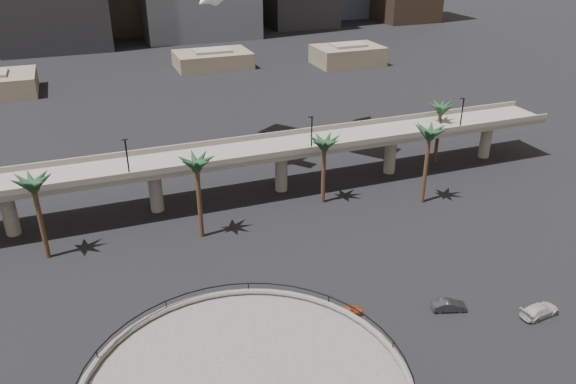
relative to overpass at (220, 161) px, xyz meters
name	(u,v)px	position (x,y,z in m)	size (l,w,h in m)	color
overpass	(220,161)	(0.00, 0.00, 0.00)	(130.00, 9.30, 14.70)	slate
palm_trees	(301,145)	(11.58, -7.82, 3.96)	(76.40, 18.40, 14.00)	#452E1D
low_buildings	(170,68)	(6.89, 87.30, -4.48)	(135.00, 27.50, 6.80)	brown
car_a	(347,312)	(6.22, -36.28, -6.66)	(1.60, 3.98, 1.35)	#AC4018
car_b	(449,306)	(18.59, -39.70, -6.64)	(1.49, 4.26, 1.40)	#222328
car_c	(540,310)	(28.34, -44.50, -6.57)	(2.16, 5.30, 1.54)	#B3B4AF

